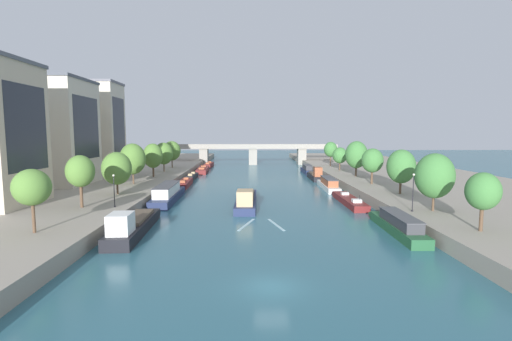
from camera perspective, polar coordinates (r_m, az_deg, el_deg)
name	(u,v)px	position (r m, az deg, el deg)	size (l,w,h in m)	color
ground_plane	(272,287)	(28.48, 2.41, -17.51)	(400.00, 400.00, 0.00)	#2D6070
quay_left	(97,180)	(88.21, -23.34, -1.34)	(36.00, 170.00, 1.65)	gray
quay_right	(412,179)	(89.55, 22.88, -1.22)	(36.00, 170.00, 1.65)	gray
barge_midriver	(246,200)	(57.07, -1.52, -4.52)	(3.52, 17.46, 3.17)	#1E284C
wake_behind_barge	(261,225)	(45.81, 0.81, -8.33)	(5.60, 5.97, 0.03)	#A0CCD6
moored_boat_left_second	(133,225)	(43.78, -18.43, -8.00)	(3.45, 15.39, 3.30)	black
moored_boat_left_near	(168,194)	(62.50, -13.43, -3.52)	(3.23, 16.92, 2.84)	#1E284C
moored_boat_left_lone	(185,183)	(78.70, -10.91, -1.93)	(2.42, 11.51, 2.29)	maroon
moored_boat_left_midway	(192,176)	(90.40, -9.80, -0.91)	(1.77, 10.00, 2.22)	black
moored_boat_left_end	(203,170)	(105.01, -8.19, 0.10)	(3.30, 14.96, 2.33)	maroon
moored_boat_left_far	(209,165)	(120.71, -7.25, 0.87)	(2.20, 12.33, 2.30)	maroon
moored_boat_right_second	(398,225)	(44.96, 21.02, -7.79)	(2.61, 13.90, 2.27)	#235633
moored_boat_right_gap_after	(349,200)	(60.53, 14.16, -4.50)	(2.41, 14.30, 2.06)	maroon
moored_boat_right_upstream	(328,184)	(74.99, 11.10, -2.07)	(2.82, 14.46, 2.30)	silver
moored_boat_right_midway	(315,176)	(88.99, 9.13, -0.77)	(2.56, 12.26, 3.28)	black
moored_boat_right_downstream	(307,170)	(102.23, 7.83, 0.13)	(2.14, 12.28, 2.34)	#1E284C
tree_left_distant	(32,187)	(41.24, -31.28, -2.25)	(3.46, 3.46, 6.19)	brown
tree_left_third	(80,171)	(52.15, -25.46, -0.12)	(3.55, 3.55, 6.74)	brown
tree_left_midway	(117,168)	(61.08, -20.67, 0.30)	(4.53, 4.53, 6.59)	brown
tree_left_end_of_row	(133,159)	(72.54, -18.47, 1.70)	(4.76, 4.76, 7.53)	brown
tree_left_far	(153,156)	(82.26, -15.60, 2.20)	(4.13, 4.13, 7.19)	brown
tree_left_by_lamp	(164,154)	(92.51, -14.05, 2.55)	(4.49, 4.49, 7.07)	brown
tree_left_second	(172,151)	(102.58, -12.85, 2.98)	(4.70, 4.70, 7.17)	brown
tree_right_nearest	(483,191)	(42.13, 31.58, -2.76)	(3.21, 3.21, 5.80)	brown
tree_right_distant	(435,176)	(50.06, 25.80, -0.75)	(4.62, 4.62, 7.10)	brown
tree_right_midway	(401,167)	(61.88, 21.46, 0.58)	(4.38, 4.38, 6.95)	brown
tree_right_past_mid	(372,161)	(71.90, 17.49, 1.47)	(3.98, 3.98, 6.61)	brown
tree_right_far	(356,155)	(82.97, 15.21, 2.36)	(4.77, 4.77, 7.67)	brown
tree_right_third	(340,155)	(95.11, 12.80, 2.28)	(3.66, 3.66, 5.78)	brown
tree_right_by_lamp	(331,149)	(106.39, 11.43, 3.21)	(3.72, 3.72, 6.84)	brown
lamppost_left_bank	(114,189)	(50.85, -21.02, -2.71)	(0.28, 0.28, 4.27)	black
lamppost_right_bank	(413,191)	(48.84, 23.05, -2.89)	(0.28, 0.28, 4.67)	black
building_left_far_end	(58,132)	(77.37, -28.25, 5.29)	(11.02, 13.29, 19.37)	beige
building_left_tall	(93,128)	(91.74, -23.79, 5.95)	(12.01, 9.31, 20.80)	beige
bridge_far	(253,152)	(127.69, -0.48, 2.90)	(57.77, 4.40, 7.00)	gray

